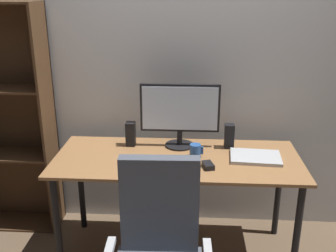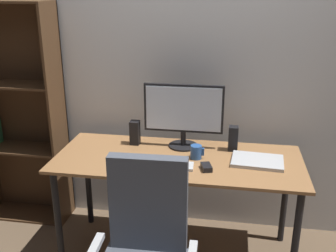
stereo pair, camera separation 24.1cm
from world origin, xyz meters
name	(u,v)px [view 1 (the left image)]	position (x,y,z in m)	size (l,w,h in m)	color
ground_plane	(176,252)	(0.00, 0.00, 0.00)	(12.00, 12.00, 0.00)	brown
back_wall	(181,58)	(0.00, 0.51, 1.30)	(6.40, 0.10, 2.60)	silver
desk	(177,169)	(0.00, 0.00, 0.65)	(1.60, 0.67, 0.74)	olive
monitor	(180,111)	(0.01, 0.19, 0.99)	(0.54, 0.20, 0.44)	black
keyboard	(172,165)	(-0.03, -0.14, 0.75)	(0.29, 0.11, 0.02)	#B7BABC
mouse	(208,165)	(0.20, -0.15, 0.76)	(0.06, 0.10, 0.03)	black
coffee_mug	(195,151)	(0.12, 0.01, 0.78)	(0.09, 0.07, 0.09)	#285193
laptop	(255,157)	(0.51, 0.01, 0.75)	(0.32, 0.23, 0.02)	#B7BABC
speaker_left	(131,134)	(-0.33, 0.19, 0.82)	(0.06, 0.07, 0.17)	black
speaker_right	(229,136)	(0.35, 0.19, 0.82)	(0.06, 0.07, 0.17)	black
paper_sheet	(140,172)	(-0.21, -0.23, 0.74)	(0.21, 0.30, 0.00)	white
bookshelf	(5,122)	(-1.29, 0.34, 0.84)	(0.67, 0.28, 1.70)	#4C331E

